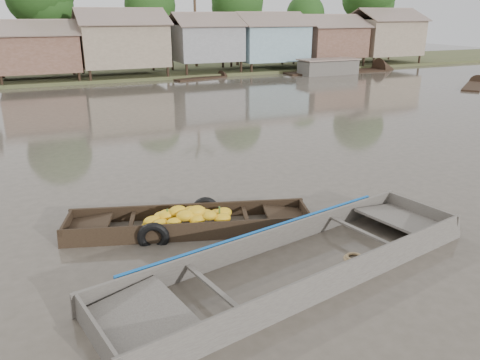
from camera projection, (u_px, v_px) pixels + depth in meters
name	position (u px, v px, depth m)	size (l,w,h in m)	color
ground	(253.00, 226.00, 11.53)	(120.00, 120.00, 0.00)	#484137
riverbank	(123.00, 37.00, 39.09)	(120.00, 12.47, 10.22)	#384723
banana_boat	(187.00, 223.00, 11.31)	(6.04, 3.05, 0.80)	black
viewer_boat	(295.00, 268.00, 9.50)	(8.64, 3.79, 0.67)	#443E39
distant_boats	(309.00, 73.00, 39.05)	(46.74, 15.20, 1.38)	black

